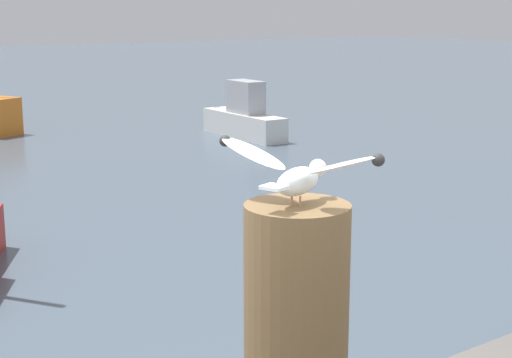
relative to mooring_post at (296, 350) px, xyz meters
The scene contains 3 objects.
mooring_post is the anchor object (origin of this frame).
seagull 0.68m from the mooring_post, 17.26° to the left, with size 0.39×0.67×0.22m.
boat_white 15.61m from the mooring_post, 55.66° to the left, with size 0.73×3.14×1.31m.
Camera 1 is at (-1.55, -2.53, 2.91)m, focal length 55.53 mm.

